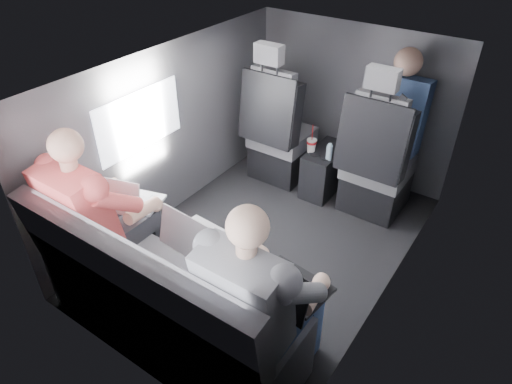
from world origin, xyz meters
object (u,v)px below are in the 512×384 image
Objects in this scene: front_seat_left at (279,138)px; laptop_silver at (196,236)px; laptop_white at (130,200)px; water_bottle at (329,152)px; soda_cup at (311,145)px; passenger_rear_right at (261,300)px; rear_bench at (165,305)px; center_console at (325,170)px; passenger_front_right at (398,116)px; passenger_rear_left at (101,216)px; laptop_black at (287,286)px; front_seat_right at (376,168)px.

front_seat_left reaches higher than laptop_silver.
laptop_white is 1.02× the size of laptop_silver.
laptop_white is at bearing -112.81° from water_bottle.
soda_cup is 0.20× the size of passenger_rear_right.
center_console is at bearing 90.00° from rear_bench.
rear_bench is 2.26m from passenger_front_right.
center_console is 0.76m from passenger_front_right.
passenger_rear_left reaches higher than passenger_rear_right.
passenger_rear_left is (-1.20, -0.14, 0.00)m from laptop_black.
front_seat_left is 2.64× the size of center_console.
front_seat_right reaches higher than laptop_white.
passenger_rear_right reaches higher than laptop_black.
front_seat_left reaches higher than center_console.
laptop_white reaches higher than water_bottle.
passenger_rear_right is at bearing 9.24° from rear_bench.
laptop_black reaches higher than laptop_silver.
soda_cup is at bearing -9.30° from front_seat_left.
rear_bench is 4.45× the size of laptop_silver.
laptop_silver is at bearing -3.41° from laptop_white.
water_bottle is (-0.37, -0.09, 0.07)m from front_seat_right.
rear_bench is (-0.00, -1.94, 0.11)m from center_console.
front_seat_right is at bearing 75.29° from laptop_silver.
rear_bench reaches higher than laptop_black.
passenger_rear_left reaches higher than laptop_black.
laptop_white is (-0.10, -1.59, 0.23)m from front_seat_left.
front_seat_right reaches higher than laptop_silver.
water_bottle is at bearing -9.30° from soda_cup.
front_seat_right is 1.01× the size of passenger_rear_left.
water_bottle is at bearing 87.81° from laptop_silver.
water_bottle is at bearing 109.39° from laptop_black.
front_seat_left is 5.07× the size of soda_cup.
passenger_front_right is (0.92, 0.26, 0.36)m from front_seat_left.
passenger_front_right reaches higher than water_bottle.
front_seat_right reaches higher than passenger_rear_left.
rear_bench is 4.04× the size of laptop_black.
front_seat_right is 0.49m from center_console.
laptop_white is 0.92× the size of laptop_black.
rear_bench is 6.41× the size of soda_cup.
front_seat_left is 0.36m from soda_cup.
laptop_white is (-0.63, -1.51, 0.16)m from water_bottle.
passenger_rear_left is (-0.46, -1.75, 0.17)m from soda_cup.
laptop_black is 1.21m from passenger_rear_left.
front_seat_right is 8.68× the size of water_bottle.
front_seat_right is at bearing 76.69° from rear_bench.
laptop_black is (0.64, 0.24, 0.33)m from rear_bench.
laptop_white is 0.29× the size of passenger_rear_left.
rear_bench is 0.75m from laptop_black.
water_bottle is 1.80m from passenger_rear_right.
front_seat_right is 0.38m from water_bottle.
laptop_black is (0.55, -1.58, 0.17)m from water_bottle.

